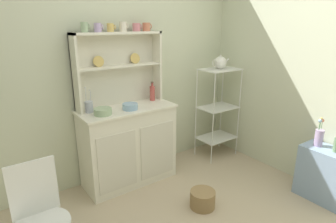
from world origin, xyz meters
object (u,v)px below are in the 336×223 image
at_px(bakers_rack, 218,105).
at_px(side_shelf_blue, 325,175).
at_px(utensil_jar, 89,107).
at_px(jam_bottle, 152,93).
at_px(wire_chair, 39,212).
at_px(bowl_mixing_large, 103,112).
at_px(hutch_shelf_unit, 118,64).
at_px(cup_sage_0, 85,27).
at_px(hutch_cabinet, 128,144).
at_px(floor_basket, 203,199).
at_px(porcelain_teapot, 220,63).
at_px(flower_vase, 319,136).

height_order(bakers_rack, side_shelf_blue, bakers_rack).
bearing_deg(utensil_jar, jam_bottle, 0.61).
distance_m(wire_chair, jam_bottle, 1.73).
bearing_deg(bowl_mixing_large, utensil_jar, 117.31).
xyz_separation_m(jam_bottle, utensil_jar, (-0.74, -0.01, -0.03)).
height_order(hutch_shelf_unit, cup_sage_0, cup_sage_0).
distance_m(jam_bottle, utensil_jar, 0.75).
distance_m(bakers_rack, cup_sage_0, 1.86).
xyz_separation_m(hutch_cabinet, wire_chair, (-1.07, -0.76, 0.08)).
distance_m(side_shelf_blue, bowl_mixing_large, 2.27).
relative_size(cup_sage_0, bowl_mixing_large, 0.54).
height_order(side_shelf_blue, jam_bottle, jam_bottle).
bearing_deg(hutch_cabinet, hutch_shelf_unit, 90.00).
xyz_separation_m(floor_basket, jam_bottle, (0.04, 0.92, 0.86)).
bearing_deg(utensil_jar, hutch_shelf_unit, 13.00).
distance_m(jam_bottle, porcelain_teapot, 0.94).
relative_size(hutch_cabinet, utensil_jar, 4.02).
height_order(floor_basket, bowl_mixing_large, bowl_mixing_large).
bearing_deg(porcelain_teapot, side_shelf_blue, -83.10).
relative_size(bakers_rack, utensil_jar, 4.60).
height_order(bowl_mixing_large, flower_vase, bowl_mixing_large).
distance_m(hutch_cabinet, jam_bottle, 0.63).
xyz_separation_m(hutch_shelf_unit, bowl_mixing_large, (-0.29, -0.24, -0.41)).
bearing_deg(side_shelf_blue, flower_vase, 89.88).
bearing_deg(floor_basket, porcelain_teapot, 39.26).
distance_m(hutch_cabinet, cup_sage_0, 1.27).
relative_size(hutch_cabinet, wire_chair, 1.19).
height_order(side_shelf_blue, cup_sage_0, cup_sage_0).
bearing_deg(wire_chair, floor_basket, -14.09).
distance_m(hutch_cabinet, bakers_rack, 1.28).
height_order(floor_basket, cup_sage_0, cup_sage_0).
xyz_separation_m(hutch_shelf_unit, floor_basket, (0.34, -1.00, -1.21)).
bearing_deg(bowl_mixing_large, side_shelf_blue, -38.66).
bearing_deg(flower_vase, floor_basket, 155.95).
distance_m(bakers_rack, flower_vase, 1.23).
bearing_deg(bowl_mixing_large, floor_basket, -50.43).
xyz_separation_m(hutch_shelf_unit, utensil_jar, (-0.37, -0.09, -0.38)).
relative_size(side_shelf_blue, floor_basket, 2.22).
height_order(bakers_rack, wire_chair, bakers_rack).
bearing_deg(side_shelf_blue, jam_bottle, 124.26).
relative_size(wire_chair, bowl_mixing_large, 4.95).
bearing_deg(hutch_shelf_unit, bowl_mixing_large, -141.05).
xyz_separation_m(bowl_mixing_large, porcelain_teapot, (1.54, -0.02, 0.35)).
bearing_deg(flower_vase, hutch_shelf_unit, 133.61).
bearing_deg(porcelain_teapot, utensil_jar, 173.99).
bearing_deg(bakers_rack, flower_vase, -82.49).
height_order(side_shelf_blue, flower_vase, flower_vase).
bearing_deg(cup_sage_0, porcelain_teapot, -7.73).
xyz_separation_m(utensil_jar, flower_vase, (1.78, -1.39, -0.28)).
xyz_separation_m(side_shelf_blue, wire_chair, (-2.48, 0.67, 0.25)).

